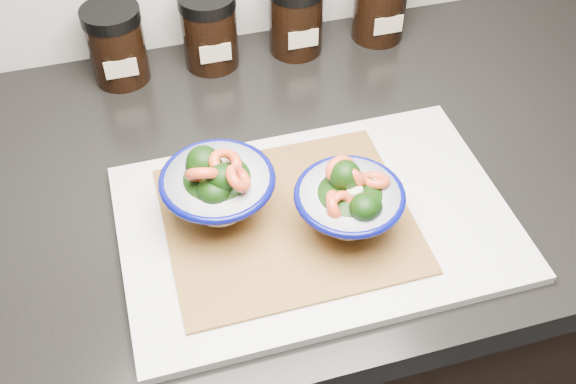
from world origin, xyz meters
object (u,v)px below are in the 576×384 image
object	(u,v)px
bowl_left	(218,188)
spice_jar_d	(380,3)
cutting_board	(316,222)
spice_jar_c	(296,17)
bowl_right	(349,204)
spice_jar_a	(116,45)
spice_jar_b	(209,30)

from	to	relation	value
bowl_left	spice_jar_d	size ratio (longest dim) A/B	1.16
cutting_board	bowl_left	xyz separation A→B (m)	(-0.11, 0.04, 0.05)
spice_jar_c	cutting_board	bearing A→B (deg)	-102.47
bowl_right	spice_jar_a	xyz separation A→B (m)	(-0.22, 0.37, 0.00)
bowl_left	spice_jar_b	world-z (taller)	bowl_left
spice_jar_d	spice_jar_b	bearing A→B (deg)	180.00
cutting_board	bowl_left	size ratio (longest dim) A/B	3.45
bowl_right	spice_jar_c	size ratio (longest dim) A/B	1.09
spice_jar_a	spice_jar_d	world-z (taller)	same
cutting_board	spice_jar_d	xyz separation A→B (m)	(0.21, 0.35, 0.05)
spice_jar_b	spice_jar_d	size ratio (longest dim) A/B	1.00
bowl_left	spice_jar_b	size ratio (longest dim) A/B	1.16
cutting_board	spice_jar_a	size ratio (longest dim) A/B	3.98
bowl_left	spice_jar_a	distance (m)	0.32
spice_jar_b	spice_jar_c	bearing A→B (deg)	0.00
bowl_right	spice_jar_d	size ratio (longest dim) A/B	1.09
bowl_left	spice_jar_a	bearing A→B (deg)	104.32
spice_jar_a	spice_jar_c	distance (m)	0.26
spice_jar_b	spice_jar_c	distance (m)	0.13
bowl_right	spice_jar_b	xyz separation A→B (m)	(-0.08, 0.37, 0.00)
spice_jar_b	spice_jar_d	xyz separation A→B (m)	(0.26, 0.00, 0.00)
spice_jar_d	cutting_board	bearing A→B (deg)	-121.05
bowl_right	spice_jar_d	bearing A→B (deg)	64.18
spice_jar_a	spice_jar_c	xyz separation A→B (m)	(0.26, 0.00, 0.00)
bowl_right	spice_jar_b	bearing A→B (deg)	102.46
spice_jar_a	bowl_left	bearing A→B (deg)	-75.68
spice_jar_c	spice_jar_b	bearing A→B (deg)	180.00
bowl_left	spice_jar_c	distance (m)	0.36
cutting_board	spice_jar_b	size ratio (longest dim) A/B	3.98
bowl_right	spice_jar_a	size ratio (longest dim) A/B	1.09
bowl_left	bowl_right	world-z (taller)	bowl_left
cutting_board	bowl_right	world-z (taller)	bowl_right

